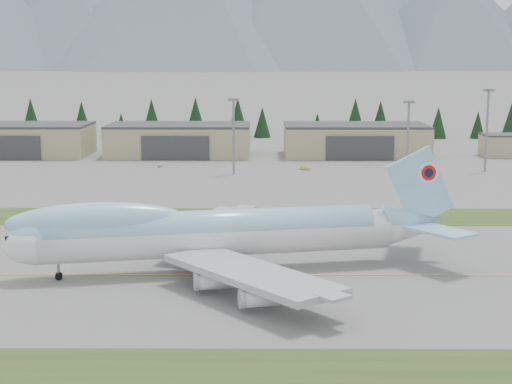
{
  "coord_description": "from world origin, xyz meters",
  "views": [
    {
      "loc": [
        13.02,
        -116.27,
        32.85
      ],
      "look_at": [
        12.01,
        29.03,
        8.0
      ],
      "focal_mm": 55.0,
      "sensor_mm": 36.0,
      "label": 1
    }
  ],
  "objects_px": {
    "service_vehicle_b": "(305,170)",
    "service_vehicle_c": "(421,168)",
    "hangar_left": "(19,140)",
    "service_vehicle_a": "(160,167)",
    "boeing_747_freighter": "(214,232)",
    "hangar_center": "(179,140)",
    "hangar_right": "(355,140)"
  },
  "relations": [
    {
      "from": "hangar_center",
      "to": "hangar_right",
      "type": "bearing_deg",
      "value": 0.0
    },
    {
      "from": "boeing_747_freighter",
      "to": "service_vehicle_c",
      "type": "relative_size",
      "value": 16.14
    },
    {
      "from": "boeing_747_freighter",
      "to": "service_vehicle_c",
      "type": "xyz_separation_m",
      "value": [
        55.91,
        117.07,
        -6.26
      ]
    },
    {
      "from": "service_vehicle_b",
      "to": "service_vehicle_c",
      "type": "bearing_deg",
      "value": -49.57
    },
    {
      "from": "service_vehicle_c",
      "to": "hangar_center",
      "type": "bearing_deg",
      "value": 166.71
    },
    {
      "from": "hangar_left",
      "to": "service_vehicle_c",
      "type": "relative_size",
      "value": 10.7
    },
    {
      "from": "service_vehicle_a",
      "to": "service_vehicle_b",
      "type": "distance_m",
      "value": 44.56
    },
    {
      "from": "hangar_right",
      "to": "service_vehicle_c",
      "type": "relative_size",
      "value": 10.7
    },
    {
      "from": "service_vehicle_b",
      "to": "service_vehicle_c",
      "type": "height_order",
      "value": "service_vehicle_c"
    },
    {
      "from": "hangar_left",
      "to": "service_vehicle_a",
      "type": "height_order",
      "value": "hangar_left"
    },
    {
      "from": "boeing_747_freighter",
      "to": "hangar_center",
      "type": "bearing_deg",
      "value": 86.29
    },
    {
      "from": "hangar_right",
      "to": "service_vehicle_b",
      "type": "relative_size",
      "value": 14.54
    },
    {
      "from": "hangar_right",
      "to": "service_vehicle_c",
      "type": "height_order",
      "value": "hangar_right"
    },
    {
      "from": "service_vehicle_a",
      "to": "service_vehicle_b",
      "type": "relative_size",
      "value": 1.07
    },
    {
      "from": "boeing_747_freighter",
      "to": "service_vehicle_b",
      "type": "distance_m",
      "value": 114.76
    },
    {
      "from": "boeing_747_freighter",
      "to": "hangar_center",
      "type": "relative_size",
      "value": 1.51
    },
    {
      "from": "service_vehicle_b",
      "to": "service_vehicle_c",
      "type": "xyz_separation_m",
      "value": [
        35.61,
        4.29,
        0.0
      ]
    },
    {
      "from": "service_vehicle_c",
      "to": "service_vehicle_a",
      "type": "bearing_deg",
      "value": -173.35
    },
    {
      "from": "hangar_left",
      "to": "hangar_right",
      "type": "bearing_deg",
      "value": 0.0
    },
    {
      "from": "hangar_center",
      "to": "service_vehicle_c",
      "type": "distance_m",
      "value": 82.64
    },
    {
      "from": "boeing_747_freighter",
      "to": "service_vehicle_a",
      "type": "bearing_deg",
      "value": 89.55
    },
    {
      "from": "service_vehicle_b",
      "to": "boeing_747_freighter",
      "type": "bearing_deg",
      "value": -156.65
    },
    {
      "from": "hangar_right",
      "to": "service_vehicle_c",
      "type": "bearing_deg",
      "value": -61.54
    },
    {
      "from": "boeing_747_freighter",
      "to": "hangar_right",
      "type": "bearing_deg",
      "value": 63.41
    },
    {
      "from": "hangar_right",
      "to": "hangar_center",
      "type": "bearing_deg",
      "value": 180.0
    },
    {
      "from": "boeing_747_freighter",
      "to": "hangar_left",
      "type": "xyz_separation_m",
      "value": [
        -75.67,
        147.65,
        -0.87
      ]
    },
    {
      "from": "hangar_left",
      "to": "hangar_right",
      "type": "height_order",
      "value": "same"
    },
    {
      "from": "hangar_center",
      "to": "hangar_right",
      "type": "distance_m",
      "value": 60.0
    },
    {
      "from": "hangar_right",
      "to": "service_vehicle_b",
      "type": "xyz_separation_m",
      "value": [
        -19.03,
        -34.88,
        -5.39
      ]
    },
    {
      "from": "hangar_right",
      "to": "service_vehicle_a",
      "type": "relative_size",
      "value": 13.6
    },
    {
      "from": "hangar_left",
      "to": "hangar_right",
      "type": "xyz_separation_m",
      "value": [
        115.0,
        0.0,
        0.0
      ]
    },
    {
      "from": "hangar_left",
      "to": "hangar_right",
      "type": "distance_m",
      "value": 115.0
    }
  ]
}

